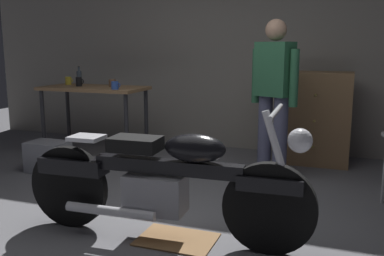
{
  "coord_description": "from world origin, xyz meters",
  "views": [
    {
      "loc": [
        1.4,
        -3.0,
        1.39
      ],
      "look_at": [
        0.05,
        0.7,
        0.65
      ],
      "focal_mm": 40.52,
      "sensor_mm": 36.0,
      "label": 1
    }
  ],
  "objects_px": {
    "storage_bin": "(48,156)",
    "wooden_dresser": "(316,118)",
    "bottle": "(79,77)",
    "mug_black_matte": "(79,82)",
    "mug_brown_stoneware": "(112,83)",
    "mug_yellow_tall": "(68,81)",
    "mug_blue_enamel": "(115,85)",
    "motorcycle": "(164,180)",
    "person_standing": "(274,92)"
  },
  "relations": [
    {
      "from": "mug_blue_enamel",
      "to": "mug_yellow_tall",
      "type": "bearing_deg",
      "value": 157.87
    },
    {
      "from": "mug_brown_stoneware",
      "to": "bottle",
      "type": "relative_size",
      "value": 0.49
    },
    {
      "from": "mug_yellow_tall",
      "to": "storage_bin",
      "type": "bearing_deg",
      "value": -70.16
    },
    {
      "from": "mug_black_matte",
      "to": "mug_yellow_tall",
      "type": "height_order",
      "value": "mug_black_matte"
    },
    {
      "from": "mug_brown_stoneware",
      "to": "storage_bin",
      "type": "bearing_deg",
      "value": -115.0
    },
    {
      "from": "wooden_dresser",
      "to": "mug_brown_stoneware",
      "type": "distance_m",
      "value": 2.52
    },
    {
      "from": "person_standing",
      "to": "mug_yellow_tall",
      "type": "distance_m",
      "value": 2.74
    },
    {
      "from": "wooden_dresser",
      "to": "mug_blue_enamel",
      "type": "height_order",
      "value": "wooden_dresser"
    },
    {
      "from": "mug_yellow_tall",
      "to": "person_standing",
      "type": "bearing_deg",
      "value": -4.88
    },
    {
      "from": "mug_black_matte",
      "to": "mug_yellow_tall",
      "type": "relative_size",
      "value": 1.02
    },
    {
      "from": "storage_bin",
      "to": "bottle",
      "type": "relative_size",
      "value": 1.83
    },
    {
      "from": "wooden_dresser",
      "to": "bottle",
      "type": "relative_size",
      "value": 4.56
    },
    {
      "from": "person_standing",
      "to": "storage_bin",
      "type": "bearing_deg",
      "value": 41.83
    },
    {
      "from": "person_standing",
      "to": "wooden_dresser",
      "type": "distance_m",
      "value": 0.92
    },
    {
      "from": "wooden_dresser",
      "to": "storage_bin",
      "type": "bearing_deg",
      "value": -153.37
    },
    {
      "from": "mug_blue_enamel",
      "to": "mug_yellow_tall",
      "type": "xyz_separation_m",
      "value": [
        -0.91,
        0.37,
        0.0
      ]
    },
    {
      "from": "mug_yellow_tall",
      "to": "wooden_dresser",
      "type": "bearing_deg",
      "value": 9.29
    },
    {
      "from": "mug_blue_enamel",
      "to": "mug_yellow_tall",
      "type": "distance_m",
      "value": 0.98
    },
    {
      "from": "motorcycle",
      "to": "mug_black_matte",
      "type": "xyz_separation_m",
      "value": [
        -1.98,
        1.89,
        0.51
      ]
    },
    {
      "from": "mug_yellow_tall",
      "to": "mug_blue_enamel",
      "type": "bearing_deg",
      "value": -22.13
    },
    {
      "from": "storage_bin",
      "to": "mug_black_matte",
      "type": "xyz_separation_m",
      "value": [
        -0.04,
        0.73,
        0.79
      ]
    },
    {
      "from": "motorcycle",
      "to": "mug_blue_enamel",
      "type": "height_order",
      "value": "same"
    },
    {
      "from": "storage_bin",
      "to": "mug_black_matte",
      "type": "relative_size",
      "value": 3.84
    },
    {
      "from": "storage_bin",
      "to": "bottle",
      "type": "height_order",
      "value": "bottle"
    },
    {
      "from": "wooden_dresser",
      "to": "mug_black_matte",
      "type": "bearing_deg",
      "value": -166.62
    },
    {
      "from": "mug_yellow_tall",
      "to": "mug_brown_stoneware",
      "type": "bearing_deg",
      "value": -6.07
    },
    {
      "from": "storage_bin",
      "to": "mug_brown_stoneware",
      "type": "xyz_separation_m",
      "value": [
        0.38,
        0.82,
        0.78
      ]
    },
    {
      "from": "person_standing",
      "to": "bottle",
      "type": "distance_m",
      "value": 2.57
    },
    {
      "from": "wooden_dresser",
      "to": "mug_blue_enamel",
      "type": "relative_size",
      "value": 9.49
    },
    {
      "from": "mug_black_matte",
      "to": "mug_brown_stoneware",
      "type": "bearing_deg",
      "value": 12.02
    },
    {
      "from": "mug_black_matte",
      "to": "mug_yellow_tall",
      "type": "bearing_deg",
      "value": 149.29
    },
    {
      "from": "motorcycle",
      "to": "mug_yellow_tall",
      "type": "height_order",
      "value": "mug_yellow_tall"
    },
    {
      "from": "motorcycle",
      "to": "mug_black_matte",
      "type": "distance_m",
      "value": 2.78
    },
    {
      "from": "bottle",
      "to": "person_standing",
      "type": "bearing_deg",
      "value": -5.22
    },
    {
      "from": "mug_blue_enamel",
      "to": "mug_brown_stoneware",
      "type": "distance_m",
      "value": 0.36
    },
    {
      "from": "mug_blue_enamel",
      "to": "bottle",
      "type": "relative_size",
      "value": 0.48
    },
    {
      "from": "person_standing",
      "to": "bottle",
      "type": "xyz_separation_m",
      "value": [
        -2.56,
        0.23,
        0.07
      ]
    },
    {
      "from": "wooden_dresser",
      "to": "motorcycle",
      "type": "bearing_deg",
      "value": -108.47
    },
    {
      "from": "mug_yellow_tall",
      "to": "bottle",
      "type": "xyz_separation_m",
      "value": [
        0.17,
        0.0,
        0.05
      ]
    },
    {
      "from": "storage_bin",
      "to": "wooden_dresser",
      "type": "bearing_deg",
      "value": 26.63
    },
    {
      "from": "storage_bin",
      "to": "mug_brown_stoneware",
      "type": "relative_size",
      "value": 3.7
    },
    {
      "from": "wooden_dresser",
      "to": "bottle",
      "type": "distance_m",
      "value": 3.02
    },
    {
      "from": "person_standing",
      "to": "mug_blue_enamel",
      "type": "relative_size",
      "value": 14.41
    },
    {
      "from": "motorcycle",
      "to": "mug_yellow_tall",
      "type": "bearing_deg",
      "value": 135.15
    },
    {
      "from": "motorcycle",
      "to": "mug_yellow_tall",
      "type": "relative_size",
      "value": 19.58
    },
    {
      "from": "mug_blue_enamel",
      "to": "mug_brown_stoneware",
      "type": "relative_size",
      "value": 0.98
    },
    {
      "from": "mug_brown_stoneware",
      "to": "mug_yellow_tall",
      "type": "bearing_deg",
      "value": 173.93
    },
    {
      "from": "mug_black_matte",
      "to": "bottle",
      "type": "xyz_separation_m",
      "value": [
        -0.11,
        0.17,
        0.04
      ]
    },
    {
      "from": "motorcycle",
      "to": "bottle",
      "type": "relative_size",
      "value": 9.09
    },
    {
      "from": "bottle",
      "to": "motorcycle",
      "type": "bearing_deg",
      "value": -44.46
    }
  ]
}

